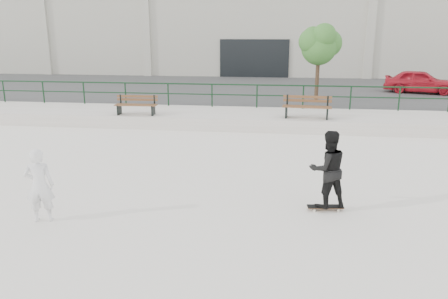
# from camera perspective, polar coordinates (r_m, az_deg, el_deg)

# --- Properties ---
(ground) EXTENTS (120.00, 120.00, 0.00)m
(ground) POSITION_cam_1_polar(r_m,az_deg,el_deg) (9.36, -6.00, -8.67)
(ground) COLOR silver
(ground) RESTS_ON ground
(ledge) EXTENTS (30.00, 3.00, 0.50)m
(ledge) POSITION_cam_1_polar(r_m,az_deg,el_deg) (18.27, 0.90, 4.10)
(ledge) COLOR beige
(ledge) RESTS_ON ground
(parking_strip) EXTENTS (60.00, 14.00, 0.50)m
(parking_strip) POSITION_cam_1_polar(r_m,az_deg,el_deg) (26.62, 3.05, 7.61)
(parking_strip) COLOR #3B3B3B
(parking_strip) RESTS_ON ground
(railing) EXTENTS (28.00, 0.06, 1.03)m
(railing) POSITION_cam_1_polar(r_m,az_deg,el_deg) (19.39, 1.36, 7.72)
(railing) COLOR #12331A
(railing) RESTS_ON ledge
(commercial_building) EXTENTS (44.20, 16.33, 8.00)m
(commercial_building) POSITION_cam_1_polar(r_m,az_deg,el_deg) (40.36, 4.81, 16.33)
(commercial_building) COLOR #AAA899
(commercial_building) RESTS_ON ground
(bench_left) EXTENTS (1.70, 0.55, 0.78)m
(bench_left) POSITION_cam_1_polar(r_m,az_deg,el_deg) (18.05, -11.37, 5.71)
(bench_left) COLOR brown
(bench_left) RESTS_ON ledge
(bench_right) EXTENTS (1.91, 0.68, 0.86)m
(bench_right) POSITION_cam_1_polar(r_m,az_deg,el_deg) (17.29, 10.78, 5.48)
(bench_right) COLOR brown
(bench_right) RESTS_ON ledge
(tree) EXTENTS (2.04, 1.81, 3.62)m
(tree) POSITION_cam_1_polar(r_m,az_deg,el_deg) (21.24, 12.39, 13.38)
(tree) COLOR #4D3C26
(tree) RESTS_ON parking_strip
(red_car) EXTENTS (3.93, 2.40, 1.25)m
(red_car) POSITION_cam_1_polar(r_m,az_deg,el_deg) (26.23, 24.22, 8.12)
(red_car) COLOR #B31624
(red_car) RESTS_ON parking_strip
(skateboard) EXTENTS (0.80, 0.31, 0.09)m
(skateboard) POSITION_cam_1_polar(r_m,az_deg,el_deg) (9.84, 13.09, -7.31)
(skateboard) COLOR black
(skateboard) RESTS_ON ground
(standing_skater) EXTENTS (0.98, 0.86, 1.68)m
(standing_skater) POSITION_cam_1_polar(r_m,az_deg,el_deg) (9.55, 13.40, -2.52)
(standing_skater) COLOR black
(standing_skater) RESTS_ON skateboard
(seated_skater) EXTENTS (0.64, 0.50, 1.54)m
(seated_skater) POSITION_cam_1_polar(r_m,az_deg,el_deg) (9.58, -22.95, -4.34)
(seated_skater) COLOR white
(seated_skater) RESTS_ON ground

